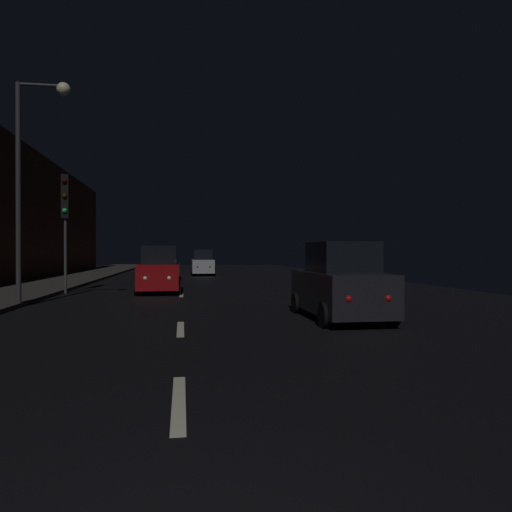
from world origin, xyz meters
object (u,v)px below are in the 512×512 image
Objects in this scene: traffic_light_far_left at (65,207)px; streetlamp_overhead at (33,158)px; car_parked_right_near at (340,284)px; car_distant_taillights at (203,264)px; car_approaching_headlights at (159,271)px.

streetlamp_overhead is (0.25, -5.34, 1.07)m from traffic_light_far_left.
car_distant_taillights is (-2.56, 25.59, -0.02)m from car_parked_right_near.
car_distant_taillights is at bearing 153.43° from traffic_light_far_left.
car_parked_right_near is at bearing -174.28° from car_distant_taillights.
car_approaching_headlights is at bearing 170.87° from car_distant_taillights.
car_parked_right_near is at bearing -25.35° from streetlamp_overhead.
car_distant_taillights is (6.62, 16.02, -2.86)m from traffic_light_far_left.
streetlamp_overhead is 7.55m from car_approaching_headlights.
streetlamp_overhead reaches higher than car_approaching_headlights.
car_parked_right_near is (5.16, -9.47, -0.01)m from car_approaching_headlights.
car_approaching_headlights is 10.79m from car_parked_right_near.
streetlamp_overhead is at bearing 163.41° from car_distant_taillights.
traffic_light_far_left is at bearing 92.69° from streetlamp_overhead.
car_parked_right_near is at bearing 28.56° from car_approaching_headlights.
streetlamp_overhead is 1.78× the size of car_approaching_headlights.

